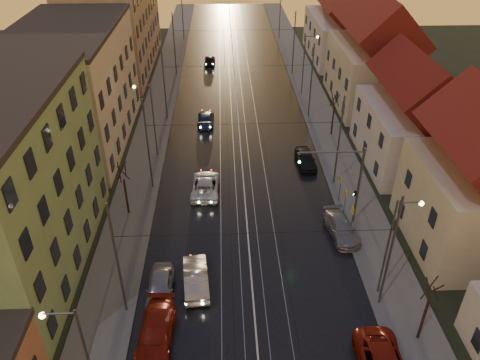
{
  "coord_description": "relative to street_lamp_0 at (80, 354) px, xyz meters",
  "views": [
    {
      "loc": [
        -1.8,
        -12.97,
        24.59
      ],
      "look_at": [
        -0.51,
        19.98,
        3.24
      ],
      "focal_mm": 35.0,
      "sensor_mm": 36.0,
      "label": 1
    }
  ],
  "objects": [
    {
      "name": "road",
      "position": [
        9.1,
        38.0,
        -4.87
      ],
      "size": [
        16.0,
        120.0,
        0.04
      ],
      "primitive_type": "cube",
      "color": "black",
      "rests_on": "ground"
    },
    {
      "name": "sidewalk_left",
      "position": [
        -0.9,
        38.0,
        -4.81
      ],
      "size": [
        4.0,
        120.0,
        0.15
      ],
      "primitive_type": "cube",
      "color": "#4C4C4C",
      "rests_on": "ground"
    },
    {
      "name": "sidewalk_right",
      "position": [
        19.1,
        38.0,
        -4.81
      ],
      "size": [
        4.0,
        120.0,
        0.15
      ],
      "primitive_type": "cube",
      "color": "#4C4C4C",
      "rests_on": "ground"
    },
    {
      "name": "tram_rail_0",
      "position": [
        6.9,
        38.0,
        -4.83
      ],
      "size": [
        0.06,
        120.0,
        0.03
      ],
      "primitive_type": "cube",
      "color": "gray",
      "rests_on": "road"
    },
    {
      "name": "tram_rail_1",
      "position": [
        8.33,
        38.0,
        -4.83
      ],
      "size": [
        0.06,
        120.0,
        0.03
      ],
      "primitive_type": "cube",
      "color": "gray",
      "rests_on": "road"
    },
    {
      "name": "tram_rail_2",
      "position": [
        9.87,
        38.0,
        -4.83
      ],
      "size": [
        0.06,
        120.0,
        0.03
      ],
      "primitive_type": "cube",
      "color": "gray",
      "rests_on": "road"
    },
    {
      "name": "tram_rail_3",
      "position": [
        11.3,
        38.0,
        -4.83
      ],
      "size": [
        0.06,
        120.0,
        0.03
      ],
      "primitive_type": "cube",
      "color": "gray",
      "rests_on": "road"
    },
    {
      "name": "apartment_left_2",
      "position": [
        -8.4,
        32.0,
        1.11
      ],
      "size": [
        10.0,
        20.0,
        12.0
      ],
      "primitive_type": "cube",
      "color": "#BFB394",
      "rests_on": "ground"
    },
    {
      "name": "apartment_left_3",
      "position": [
        -8.4,
        56.0,
        2.11
      ],
      "size": [
        10.0,
        24.0,
        14.0
      ],
      "primitive_type": "cube",
      "color": "#8F745C",
      "rests_on": "ground"
    },
    {
      "name": "house_right_1",
      "position": [
        26.1,
        13.0,
        0.56
      ],
      "size": [
        8.67,
        10.2,
        10.8
      ],
      "color": "#C1B695",
      "rests_on": "ground"
    },
    {
      "name": "house_right_2",
      "position": [
        26.1,
        26.0,
        -0.24
      ],
      "size": [
        9.18,
        12.24,
        9.2
      ],
      "color": "beige",
      "rests_on": "ground"
    },
    {
      "name": "house_right_3",
      "position": [
        26.1,
        41.0,
        0.92
      ],
      "size": [
        9.18,
        14.28,
        11.5
      ],
      "color": "#C1B695",
      "rests_on": "ground"
    },
    {
      "name": "house_right_4",
      "position": [
        26.1,
        59.0,
        0.16
      ],
      "size": [
        9.18,
        16.32,
        10.0
      ],
      "color": "beige",
      "rests_on": "ground"
    },
    {
      "name": "catenary_pole_l_1",
      "position": [
        0.5,
        7.0,
        -0.39
      ],
      "size": [
        0.16,
        0.16,
        9.0
      ],
      "primitive_type": "cylinder",
      "color": "#595B60",
      "rests_on": "ground"
    },
    {
      "name": "catenary_pole_r_1",
      "position": [
        17.7,
        7.0,
        -0.39
      ],
      "size": [
        0.16,
        0.16,
        9.0
      ],
      "primitive_type": "cylinder",
      "color": "#595B60",
      "rests_on": "ground"
    },
    {
      "name": "catenary_pole_l_2",
      "position": [
        0.5,
        22.0,
        -0.39
      ],
      "size": [
        0.16,
        0.16,
        9.0
      ],
      "primitive_type": "cylinder",
      "color": "#595B60",
      "rests_on": "ground"
    },
    {
      "name": "catenary_pole_r_2",
      "position": [
        17.7,
        22.0,
        -0.39
      ],
      "size": [
        0.16,
        0.16,
        9.0
      ],
      "primitive_type": "cylinder",
      "color": "#595B60",
      "rests_on": "ground"
    },
    {
      "name": "catenary_pole_l_3",
      "position": [
        0.5,
        37.0,
        -0.39
      ],
      "size": [
        0.16,
        0.16,
        9.0
      ],
      "primitive_type": "cylinder",
      "color": "#595B60",
      "rests_on": "ground"
    },
    {
      "name": "catenary_pole_r_3",
      "position": [
        17.7,
        37.0,
        -0.39
      ],
      "size": [
        0.16,
        0.16,
        9.0
      ],
      "primitive_type": "cylinder",
      "color": "#595B60",
      "rests_on": "ground"
    },
    {
      "name": "catenary_pole_l_4",
      "position": [
        0.5,
        52.0,
        -0.39
      ],
      "size": [
        0.16,
        0.16,
        9.0
      ],
      "primitive_type": "cylinder",
      "color": "#595B60",
      "rests_on": "ground"
    },
    {
      "name": "catenary_pole_r_4",
      "position": [
        17.7,
        52.0,
        -0.39
      ],
      "size": [
        0.16,
        0.16,
        9.0
      ],
      "primitive_type": "cylinder",
      "color": "#595B60",
      "rests_on": "ground"
    },
    {
      "name": "catenary_pole_l_5",
      "position": [
        0.5,
        70.0,
        -0.39
      ],
      "size": [
        0.16,
        0.16,
        9.0
      ],
      "primitive_type": "cylinder",
      "color": "#595B60",
      "rests_on": "ground"
    },
    {
      "name": "catenary_pole_r_5",
      "position": [
        17.7,
        70.0,
        -0.39
      ],
      "size": [
        0.16,
        0.16,
        9.0
      ],
      "primitive_type": "cylinder",
      "color": "#595B60",
      "rests_on": "ground"
    },
    {
      "name": "street_lamp_0",
      "position": [
        0.0,
        0.0,
        0.0
      ],
      "size": [
        1.75,
        0.32,
        8.0
      ],
      "color": "#595B60",
      "rests_on": "ground"
    },
    {
      "name": "street_lamp_1",
      "position": [
        18.21,
        8.0,
        0.0
      ],
      "size": [
        1.75,
        0.32,
        8.0
      ],
      "color": "#595B60",
      "rests_on": "ground"
    },
    {
      "name": "street_lamp_2",
      "position": [
        0.0,
        28.0,
        0.0
      ],
      "size": [
        1.75,
        0.32,
        8.0
      ],
      "color": "#595B60",
      "rests_on": "ground"
    },
    {
      "name": "street_lamp_3",
      "position": [
        18.21,
        44.0,
        0.0
      ],
      "size": [
        1.75,
        0.32,
        8.0
      ],
      "color": "#595B60",
      "rests_on": "ground"
    },
    {
      "name": "traffic_light_mast",
      "position": [
        17.1,
        16.0,
        -0.29
      ],
      "size": [
        5.3,
        0.32,
        7.2
      ],
      "color": "#595B60",
      "rests_on": "ground"
    },
    {
      "name": "bare_tree_0",
      "position": [
        -1.09,
        18.0,
        -2.4
      ],
      "size": [
        1.09,
        1.09,
        5.11
      ],
      "color": "black",
      "rests_on": "ground"
    },
    {
      "name": "bare_tree_1",
      "position": [
        19.31,
        4.0,
        -2.4
      ],
      "size": [
        1.09,
        1.09,
        5.11
      ],
      "color": "black",
      "rests_on": "ground"
    },
    {
      "name": "bare_tree_2",
      "position": [
        19.51,
        32.0,
        -2.4
      ],
      "size": [
        1.09,
        1.09,
        5.11
      ],
      "color": "black",
      "rests_on": "ground"
    },
    {
      "name": "driving_car_1",
      "position": [
        5.11,
        9.18,
        -4.09
      ],
      "size": [
        2.13,
        4.95,
        1.59
      ],
      "primitive_type": "imported",
      "rotation": [
        0.0,
        0.0,
        3.24
      ],
      "color": "#9C9CA1",
      "rests_on": "ground"
    },
    {
      "name": "driving_car_2",
      "position": [
        5.52,
        21.11,
        -4.14
      ],
      "size": [
        2.66,
        5.45,
        1.49
      ],
      "primitive_type": "imported",
      "rotation": [
        0.0,
        0.0,
        3.11
      ],
      "color": "silver",
      "rests_on": "ground"
    },
    {
      "name": "driving_car_3",
      "position": [
        5.21,
        35.46,
        -4.21
      ],
      "size": [
        1.95,
        4.67,
        1.35
      ],
      "primitive_type": "imported",
      "rotation": [
        0.0,
        0.0,
        3.13
      ],
      "color": "#182A49",
      "rests_on": "ground"
    },
    {
      "name": "driving_car_4",
      "position": [
        5.34,
        56.7,
        -4.2
      ],
      "size": [
        1.73,
        4.09,
        1.38
      ],
      "primitive_type": "imported",
      "rotation": [
        0.0,
        0.0,
        3.12
      ],
      "color": "black",
      "rests_on": "ground"
    },
    {
      "name": "parked_left_2",
      "position": [
        2.8,
        4.56,
        -4.13
      ],
      "size": [
        2.38,
        5.33,
        1.52
      ],
      "primitive_type": "imported",
      "rotation": [
        0.0,
        0.0,
        -0.05
      ],
      "color": "maroon",
      "rests_on": "ground"
    },
    {
      "name": "parked_left_3",
      "position": [
        2.68,
        8.37,
        -4.12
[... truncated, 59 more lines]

